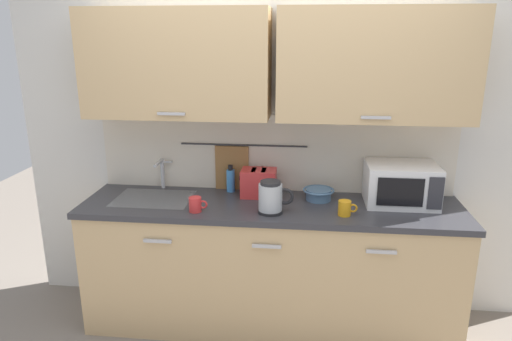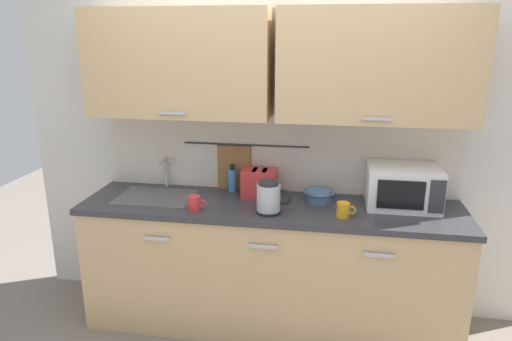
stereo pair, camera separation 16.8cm
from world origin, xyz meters
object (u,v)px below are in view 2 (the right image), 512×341
object	(u,v)px
microwave	(403,187)
toaster	(260,183)
mug_near_sink	(195,203)
mixing_bowl	(319,195)
electric_kettle	(269,198)
mug_by_kettle	(344,210)
dish_soap_bottle	(232,179)

from	to	relation	value
microwave	toaster	xyz separation A→B (m)	(-0.95, 0.04, -0.04)
mug_near_sink	mixing_bowl	xyz separation A→B (m)	(0.78, 0.30, -0.00)
electric_kettle	mug_by_kettle	size ratio (longest dim) A/B	1.89
microwave	mug_near_sink	bearing A→B (deg)	-167.35
electric_kettle	dish_soap_bottle	world-z (taller)	electric_kettle
electric_kettle	mixing_bowl	distance (m)	0.41
electric_kettle	toaster	distance (m)	0.32
toaster	mixing_bowl	bearing A→B (deg)	-4.68
electric_kettle	mug_near_sink	size ratio (longest dim) A/B	1.89
toaster	mug_by_kettle	distance (m)	0.65
toaster	dish_soap_bottle	bearing A→B (deg)	160.07
mug_near_sink	mixing_bowl	size ratio (longest dim) A/B	0.56
toaster	microwave	bearing A→B (deg)	-2.51
electric_kettle	mixing_bowl	world-z (taller)	electric_kettle
electric_kettle	mug_by_kettle	xyz separation A→B (m)	(0.46, 0.00, -0.05)
microwave	mug_by_kettle	distance (m)	0.47
mug_near_sink	mug_by_kettle	size ratio (longest dim) A/B	1.00
dish_soap_bottle	mug_near_sink	distance (m)	0.44
mixing_bowl	mug_near_sink	bearing A→B (deg)	-158.75
electric_kettle	dish_soap_bottle	bearing A→B (deg)	130.13
electric_kettle	mixing_bowl	bearing A→B (deg)	41.52
mug_near_sink	mug_by_kettle	world-z (taller)	same
dish_soap_bottle	mug_near_sink	xyz separation A→B (m)	(-0.16, -0.41, -0.04)
dish_soap_bottle	mug_near_sink	world-z (taller)	dish_soap_bottle
microwave	dish_soap_bottle	xyz separation A→B (m)	(-1.16, 0.12, -0.05)
microwave	electric_kettle	xyz separation A→B (m)	(-0.84, -0.26, -0.03)
dish_soap_bottle	toaster	distance (m)	0.22
dish_soap_bottle	mug_near_sink	size ratio (longest dim) A/B	1.63
microwave	mug_near_sink	xyz separation A→B (m)	(-1.32, -0.30, -0.09)
mixing_bowl	toaster	bearing A→B (deg)	175.32
electric_kettle	toaster	bearing A→B (deg)	109.93
microwave	toaster	size ratio (longest dim) A/B	1.80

